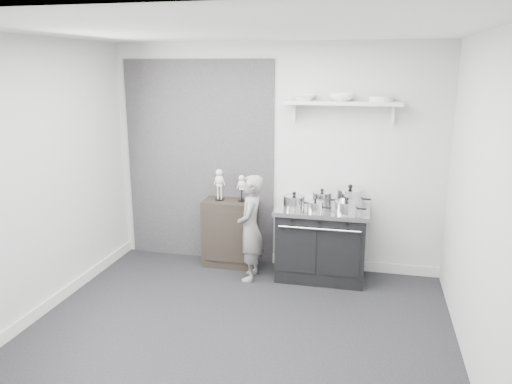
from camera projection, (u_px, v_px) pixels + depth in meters
ground at (235, 334)px, 4.64m from camera, size 4.00×4.00×0.00m
room_shell at (228, 157)px, 4.40m from camera, size 4.02×3.62×2.71m
wall_shelf at (343, 104)px, 5.55m from camera, size 1.30×0.26×0.24m
stove at (321, 243)px, 5.79m from camera, size 1.06×0.66×0.85m
side_cabinet at (230, 233)px, 6.17m from camera, size 0.64×0.37×0.83m
child at (251, 228)px, 5.71m from camera, size 0.32×0.47×1.24m
pot_front_left at (294, 201)px, 5.68m from camera, size 0.34×0.25×0.19m
pot_back_left at (322, 199)px, 5.78m from camera, size 0.32×0.23×0.20m
pot_back_right at (350, 198)px, 5.72m from camera, size 0.39×0.31×0.26m
pot_front_right at (346, 207)px, 5.46m from camera, size 0.34×0.25×0.18m
pot_front_center at (315, 206)px, 5.53m from camera, size 0.27×0.19×0.15m
skeleton_full at (219, 182)px, 6.04m from camera, size 0.12×0.08×0.44m
skeleton_torso at (242, 186)px, 5.99m from camera, size 0.10×0.07×0.37m
bowl_large at (304, 97)px, 5.63m from camera, size 0.28×0.28×0.07m
bowl_small at (342, 97)px, 5.53m from camera, size 0.27×0.27×0.08m
plate_stack at (381, 99)px, 5.44m from camera, size 0.27×0.27×0.06m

